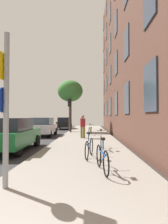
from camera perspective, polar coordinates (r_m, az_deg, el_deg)
ground_plane at (r=16.05m, az=-11.93°, el=-7.49°), size 41.80×41.80×0.00m
road_asphalt at (r=16.66m, az=-19.03°, el=-7.20°), size 7.00×38.00×0.01m
sidewalk at (r=15.61m, az=0.78°, el=-7.47°), size 4.20×38.00×0.12m
building_facade at (r=16.62m, az=10.45°, el=22.21°), size 0.56×27.00×16.69m
sign_post at (r=4.61m, az=-22.37°, el=2.88°), size 0.15×0.60×3.44m
traffic_light at (r=19.71m, az=-4.22°, el=0.94°), size 0.43×0.24×3.50m
tree_near at (r=21.35m, az=-4.12°, el=6.12°), size 2.77×2.77×5.62m
bicycle_0 at (r=5.67m, az=5.39°, el=-13.43°), size 0.42×1.74×0.98m
bicycle_1 at (r=7.59m, az=1.56°, el=-10.42°), size 0.46×1.64×0.98m
bicycle_2 at (r=9.52m, az=5.07°, el=-8.61°), size 0.42×1.77×0.97m
bicycle_3 at (r=17.13m, az=1.87°, el=-5.46°), size 0.46×1.65×0.97m
pedestrian_0 at (r=14.37m, az=-0.37°, el=-3.83°), size 0.51×0.51×1.71m
car_0 at (r=10.17m, az=-20.47°, el=-6.12°), size 1.94×4.53×1.62m
car_1 at (r=17.32m, az=-12.09°, el=-4.25°), size 1.97×4.25×1.62m
car_2 at (r=26.61m, az=-5.89°, el=-3.32°), size 1.90×4.13×1.62m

